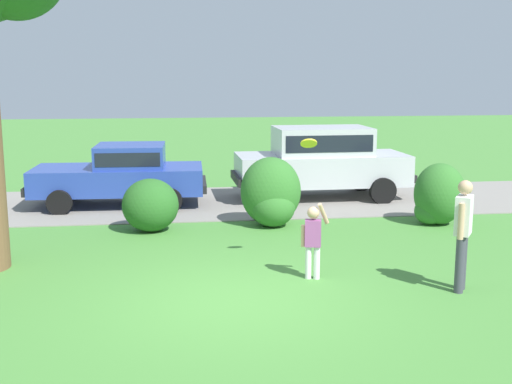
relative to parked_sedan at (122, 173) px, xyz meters
name	(u,v)px	position (x,y,z in m)	size (l,w,h in m)	color
ground_plane	(235,301)	(2.16, -7.34, -0.85)	(80.00, 80.00, 0.00)	#478438
driveway_strip	(208,203)	(2.16, 0.07, -0.84)	(28.00, 4.40, 0.02)	gray
shrub_near_tree	(150,207)	(0.78, -2.82, -0.33)	(1.20, 1.09, 1.14)	#286023
shrub_centre_left	(271,195)	(3.41, -2.59, -0.17)	(1.34, 1.25, 1.52)	#33702B
shrub_centre	(438,196)	(7.11, -2.96, -0.21)	(1.13, 1.12, 1.37)	#33702B
parked_sedan	(122,173)	(0.00, 0.00, 0.00)	(4.44, 2.18, 1.56)	#28429E
parked_suv	(322,159)	(5.21, 0.33, 0.23)	(4.74, 2.18, 1.92)	silver
child_thrower	(313,236)	(3.52, -6.44, -0.13)	(0.47, 0.23, 1.29)	white
frisbee	(309,143)	(3.55, -5.87, 1.33)	(0.29, 0.24, 0.20)	yellow
adult_onlooker	(463,229)	(5.66, -7.31, 0.13)	(0.38, 0.46, 1.74)	#3F3F4C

